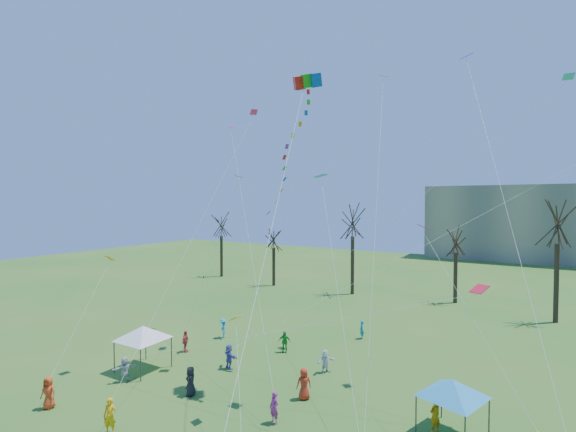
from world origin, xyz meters
The scene contains 6 objects.
bare_tree_row centered at (1.56, 35.39, 7.42)m, with size 70.65×8.98×11.99m.
big_box_kite centered at (-1.36, 8.92, 14.58)m, with size 3.33×8.17×22.49m.
canopy_tent_white centered at (-11.96, 6.25, 2.61)m, with size 4.11×4.11×3.08m.
canopy_tent_blue centered at (7.82, 8.89, 2.45)m, with size 3.65×3.65×2.89m.
festival_crowd centered at (-0.05, 6.01, 0.85)m, with size 26.17×20.95×1.84m.
small_kites_aloft centered at (0.27, 11.35, 13.23)m, with size 28.72×18.51×31.27m.
Camera 1 is at (10.94, -12.12, 11.70)m, focal length 25.00 mm.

